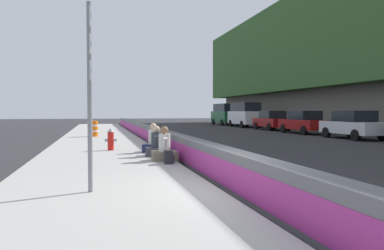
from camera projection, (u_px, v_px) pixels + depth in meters
name	position (u px, v px, depth m)	size (l,w,h in m)	color
ground_plane	(244.00, 196.00, 7.52)	(160.00, 160.00, 0.00)	#2B2B2D
sidewalk_strip	(106.00, 200.00, 6.88)	(80.00, 4.40, 0.14)	#A8A59E
jersey_barrier	(244.00, 175.00, 7.50)	(76.00, 0.45, 0.85)	slate
route_sign_post	(90.00, 82.00, 7.21)	(0.44, 0.09, 3.60)	gray
fire_hydrant	(111.00, 139.00, 15.02)	(0.26, 0.46, 0.88)	red
seated_person_foreground	(164.00, 150.00, 11.94)	(0.69, 0.80, 1.07)	#706651
seated_person_middle	(156.00, 146.00, 13.13)	(0.73, 0.82, 1.04)	#424247
seated_person_rear	(153.00, 143.00, 14.38)	(0.83, 0.91, 1.09)	#23284C
backpack	(169.00, 157.00, 11.16)	(0.32, 0.28, 0.40)	#232328
construction_barrel	(94.00, 129.00, 23.14)	(0.54, 0.54, 0.95)	orange
parked_car_third	(353.00, 125.00, 22.92)	(4.53, 2.00, 1.71)	silver
parked_car_fourth	(304.00, 122.00, 28.37)	(4.55, 2.05, 1.71)	maroon
parked_car_midline	(272.00, 120.00, 33.77)	(4.53, 2.01, 1.71)	maroon
parked_car_far	(245.00, 114.00, 39.80)	(5.11, 2.13, 2.56)	silver
parked_car_farther	(225.00, 114.00, 45.80)	(5.13, 2.16, 2.56)	#145128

